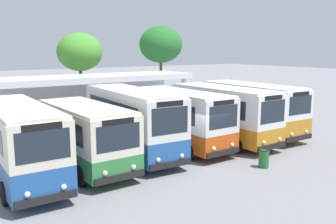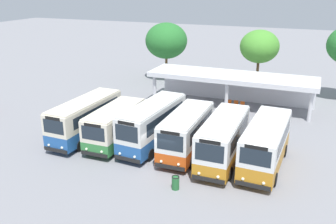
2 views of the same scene
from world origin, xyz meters
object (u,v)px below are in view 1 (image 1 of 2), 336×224
Objects in this scene: city_bus_nearest_orange at (18,139)px; litter_bin_apron at (264,158)px; city_bus_second_in_row at (85,134)px; waiting_chair_second_from_end at (108,109)px; city_bus_far_end_green at (252,107)px; waiting_chair_end_by_column at (101,110)px; waiting_chair_middle_seat at (116,109)px; city_bus_middle_cream at (132,120)px; city_bus_fourth_amber at (180,117)px; city_bus_fifth_blue at (223,112)px.

city_bus_nearest_orange reaches higher than litter_bin_apron.
waiting_chair_second_from_end is (7.12, 12.41, -1.17)m from city_bus_second_in_row.
city_bus_second_in_row is 11.77m from city_bus_far_end_green.
waiting_chair_middle_seat is at bearing -3.39° from waiting_chair_end_by_column.
city_bus_middle_cream is 1.11× the size of city_bus_fourth_amber.
city_bus_fourth_amber reaches higher than waiting_chair_end_by_column.
city_bus_second_in_row is at bearing -179.41° from city_bus_fifth_blue.
city_bus_nearest_orange is at bearing -177.87° from city_bus_fourth_amber.
city_bus_nearest_orange is 2.95m from city_bus_second_in_row.
city_bus_middle_cream is 8.82m from city_bus_far_end_green.
city_bus_nearest_orange reaches higher than waiting_chair_second_from_end.
city_bus_far_end_green is (5.88, -0.01, 0.03)m from city_bus_fourth_amber.
city_bus_fifth_blue is 0.98× the size of city_bus_far_end_green.
city_bus_middle_cream is at bearing -112.97° from waiting_chair_middle_seat.
city_bus_fifth_blue is 2.97m from city_bus_far_end_green.
city_bus_nearest_orange is 1.04× the size of city_bus_far_end_green.
litter_bin_apron is (-4.75, -5.19, -1.39)m from city_bus_far_end_green.
waiting_chair_second_from_end is 0.96× the size of litter_bin_apron.
city_bus_second_in_row is at bearing -175.20° from city_bus_fourth_amber.
city_bus_middle_cream reaches higher than litter_bin_apron.
city_bus_fifth_blue is at bearing 69.29° from litter_bin_apron.
city_bus_fifth_blue reaches higher than litter_bin_apron.
city_bus_middle_cream is 6.99m from litter_bin_apron.
city_bus_far_end_green reaches higher than litter_bin_apron.
waiting_chair_middle_seat is (0.70, -0.10, 0.00)m from waiting_chair_second_from_end.
city_bus_second_in_row reaches higher than waiting_chair_end_by_column.
city_bus_far_end_green is 12.86m from waiting_chair_second_from_end.
city_bus_fifth_blue is (8.82, 0.09, 0.16)m from city_bus_second_in_row.
city_bus_second_in_row is 14.35m from waiting_chair_second_from_end.
city_bus_nearest_orange is 9.42× the size of waiting_chair_second_from_end.
city_bus_middle_cream is (5.88, 0.63, 0.10)m from city_bus_nearest_orange.
waiting_chair_second_from_end is at bearing 70.20° from city_bus_middle_cream.
city_bus_second_in_row is 7.50× the size of litter_bin_apron.
city_bus_second_in_row is 0.89× the size of city_bus_fifth_blue.
city_bus_far_end_green reaches higher than waiting_chair_middle_seat.
city_bus_nearest_orange is at bearing -127.45° from waiting_chair_end_by_column.
litter_bin_apron is (4.07, -5.50, -1.46)m from city_bus_middle_cream.
city_bus_fourth_amber is 8.35× the size of waiting_chair_middle_seat.
city_bus_second_in_row is 0.84× the size of city_bus_middle_cream.
waiting_chair_end_by_column is (9.36, 12.22, -1.29)m from city_bus_nearest_orange.
waiting_chair_end_by_column is at bearing 62.60° from city_bus_second_in_row.
city_bus_second_in_row is 7.85× the size of waiting_chair_end_by_column.
city_bus_nearest_orange is at bearing -173.91° from city_bus_middle_cream.
city_bus_nearest_orange is at bearing -178.74° from city_bus_far_end_green.
city_bus_far_end_green is (2.94, 0.40, -0.01)m from city_bus_fifth_blue.
city_bus_middle_cream reaches higher than waiting_chair_second_from_end.
city_bus_second_in_row is at bearing -164.91° from city_bus_middle_cream.
waiting_chair_second_from_end is (0.70, 0.02, 0.00)m from waiting_chair_end_by_column.
city_bus_fourth_amber is (2.94, -0.30, -0.11)m from city_bus_middle_cream.
waiting_chair_second_from_end is (10.06, 12.24, -1.29)m from city_bus_nearest_orange.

